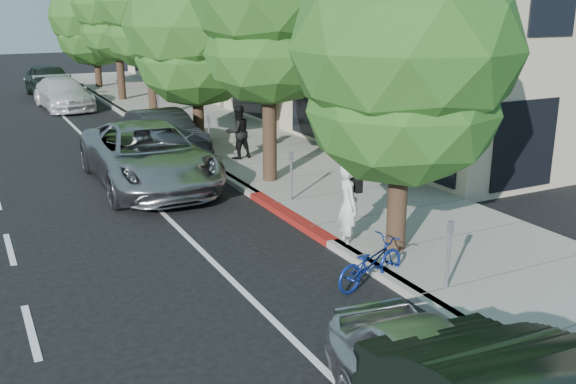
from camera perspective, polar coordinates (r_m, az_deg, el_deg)
ground at (r=14.67m, az=1.98°, el=-3.58°), size 120.00×120.00×0.00m
sidewalk at (r=22.52m, az=-2.79°, el=3.76°), size 4.60×56.00×0.15m
curb at (r=21.70m, az=-8.34°, el=3.11°), size 0.30×56.00×0.15m
curb_red_segment at (r=15.48m, az=0.18°, el=-2.19°), size 0.32×4.00×0.15m
storefront_building at (r=34.21m, az=1.45°, el=13.92°), size 10.00×36.00×7.00m
street_tree_0 at (r=12.63m, az=10.34°, el=11.95°), size 4.49×4.49×6.76m
street_tree_1 at (r=17.75m, az=-1.74°, el=16.34°), size 4.18×4.18×7.86m
street_tree_2 at (r=23.32m, az=-8.28°, el=14.25°), size 5.02×5.02×7.04m
street_tree_3 at (r=29.04m, az=-12.39°, el=16.00°), size 4.37×4.37×7.88m
street_tree_4 at (r=34.87m, az=-15.06°, el=15.66°), size 4.43×4.43×7.75m
street_tree_5 at (r=40.75m, az=-16.89°, el=14.61°), size 5.23×5.23×7.09m
cyclist at (r=13.53m, az=5.37°, el=-1.24°), size 0.59×0.76×1.86m
bicycle at (r=11.94m, az=7.34°, el=-6.26°), size 1.79×1.00×0.89m
silver_suv at (r=18.57m, az=-12.33°, el=3.19°), size 3.02×6.39×1.76m
dark_sedan at (r=22.28m, az=-11.00°, el=5.13°), size 2.01×4.72×1.51m
white_pickup at (r=33.61m, az=-19.36°, el=8.26°), size 2.49×5.32×1.50m
dark_suv_far at (r=38.36m, az=-20.42°, el=9.28°), size 2.43×5.33×1.77m
pedestrian at (r=20.83m, az=-4.47°, el=5.33°), size 0.94×0.79×1.74m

